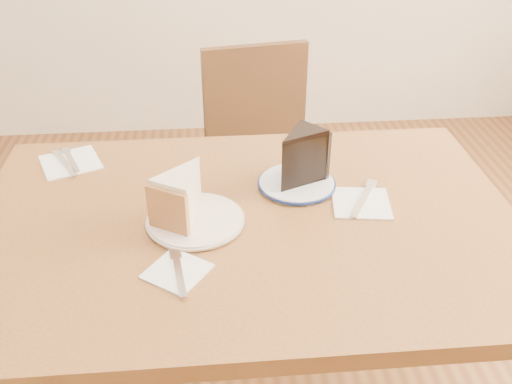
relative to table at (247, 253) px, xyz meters
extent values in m
cube|color=#543217|center=(0.00, 0.00, 0.08)|extent=(1.20, 0.80, 0.04)
cylinder|color=#381B11|center=(-0.54, 0.34, -0.30)|extent=(0.06, 0.06, 0.71)
cylinder|color=#381B11|center=(0.54, 0.34, -0.30)|extent=(0.06, 0.06, 0.71)
cube|color=black|center=(0.12, 0.63, -0.19)|extent=(0.49, 0.49, 0.04)
cylinder|color=black|center=(0.27, 0.84, -0.43)|extent=(0.04, 0.04, 0.44)
cylinder|color=black|center=(-0.09, 0.78, -0.43)|extent=(0.04, 0.04, 0.44)
cylinder|color=black|center=(0.33, 0.48, -0.43)|extent=(0.04, 0.04, 0.44)
cylinder|color=black|center=(-0.03, 0.42, -0.43)|extent=(0.04, 0.04, 0.44)
cube|color=black|center=(0.09, 0.82, 0.02)|extent=(0.36, 0.09, 0.39)
cylinder|color=silver|center=(-0.11, -0.01, 0.10)|extent=(0.20, 0.20, 0.01)
cylinder|color=white|center=(0.13, 0.12, 0.10)|extent=(0.18, 0.18, 0.01)
cube|color=white|center=(-0.15, -0.17, 0.10)|extent=(0.15, 0.15, 0.00)
cube|color=white|center=(0.26, 0.03, 0.10)|extent=(0.14, 0.14, 0.00)
cube|color=white|center=(-0.43, 0.28, 0.10)|extent=(0.18, 0.18, 0.00)
cube|color=silver|center=(-0.14, -0.18, 0.10)|extent=(0.03, 0.14, 0.00)
cube|color=silver|center=(0.27, 0.05, 0.10)|extent=(0.10, 0.16, 0.00)
cube|color=silver|center=(-0.43, 0.29, 0.10)|extent=(0.07, 0.13, 0.00)
cube|color=silver|center=(-0.44, 0.28, 0.10)|extent=(0.09, 0.15, 0.00)
camera|label=1|loc=(-0.07, -1.02, 0.82)|focal=40.00mm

